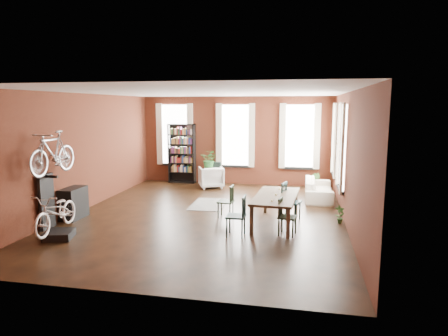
% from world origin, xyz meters
% --- Properties ---
extents(room, '(9.00, 9.04, 3.22)m').
position_xyz_m(room, '(0.25, 0.62, 2.14)').
color(room, black).
rests_on(room, ground).
extents(dining_table, '(1.10, 2.18, 0.72)m').
position_xyz_m(dining_table, '(1.83, -0.40, 0.36)').
color(dining_table, brown).
rests_on(dining_table, ground).
extents(dining_chair_a, '(0.42, 0.42, 0.91)m').
position_xyz_m(dining_chair_a, '(1.03, -1.46, 0.45)').
color(dining_chair_a, '#163132').
rests_on(dining_chair_a, ground).
extents(dining_chair_b, '(0.41, 0.41, 0.83)m').
position_xyz_m(dining_chair_b, '(0.51, -0.02, 0.42)').
color(dining_chair_b, black).
rests_on(dining_chair_b, ground).
extents(dining_chair_c, '(0.45, 0.45, 0.83)m').
position_xyz_m(dining_chair_c, '(2.14, -1.17, 0.42)').
color(dining_chair_c, black).
rests_on(dining_chair_c, ground).
extents(dining_chair_d, '(0.55, 0.55, 0.95)m').
position_xyz_m(dining_chair_d, '(2.18, -0.00, 0.48)').
color(dining_chair_d, '#173334').
rests_on(dining_chair_d, ground).
extents(bookshelf, '(1.00, 0.32, 2.20)m').
position_xyz_m(bookshelf, '(-2.00, 4.30, 1.10)').
color(bookshelf, black).
rests_on(bookshelf, ground).
extents(white_armchair, '(1.03, 1.01, 0.82)m').
position_xyz_m(white_armchair, '(-0.72, 3.59, 0.41)').
color(white_armchair, silver).
rests_on(white_armchair, ground).
extents(cream_sofa, '(0.61, 2.08, 0.81)m').
position_xyz_m(cream_sofa, '(2.95, 2.60, 0.41)').
color(cream_sofa, beige).
rests_on(cream_sofa, ground).
extents(striped_rug, '(0.99, 1.55, 0.01)m').
position_xyz_m(striped_rug, '(-0.23, 1.18, 0.01)').
color(striped_rug, black).
rests_on(striped_rug, ground).
extents(bike_trainer, '(0.70, 0.70, 0.17)m').
position_xyz_m(bike_trainer, '(-2.72, -2.39, 0.08)').
color(bike_trainer, black).
rests_on(bike_trainer, ground).
extents(bike_wall_rack, '(0.16, 0.60, 1.30)m').
position_xyz_m(bike_wall_rack, '(-3.40, -1.80, 0.65)').
color(bike_wall_rack, black).
rests_on(bike_wall_rack, ground).
extents(console_table, '(0.40, 0.80, 0.80)m').
position_xyz_m(console_table, '(-3.28, -0.90, 0.40)').
color(console_table, black).
rests_on(console_table, ground).
extents(plant_stand, '(0.34, 0.34, 0.63)m').
position_xyz_m(plant_stand, '(-0.80, 3.82, 0.32)').
color(plant_stand, black).
rests_on(plant_stand, ground).
extents(plant_by_sofa, '(0.48, 0.71, 0.29)m').
position_xyz_m(plant_by_sofa, '(2.84, 3.62, 0.15)').
color(plant_by_sofa, '#2F5722').
rests_on(plant_by_sofa, ground).
extents(plant_small, '(0.37, 0.50, 0.16)m').
position_xyz_m(plant_small, '(3.37, -0.03, 0.08)').
color(plant_small, '#2A5B24').
rests_on(plant_small, ground).
extents(bicycle_floor, '(0.63, 0.90, 1.63)m').
position_xyz_m(bicycle_floor, '(-2.76, -2.38, 0.98)').
color(bicycle_floor, beige).
rests_on(bicycle_floor, bike_trainer).
extents(bicycle_hung, '(0.47, 1.00, 1.66)m').
position_xyz_m(bicycle_hung, '(-3.15, -1.80, 2.13)').
color(bicycle_hung, '#A5A8AD').
rests_on(bicycle_hung, bike_wall_rack).
extents(plant_on_stand, '(0.72, 0.77, 0.52)m').
position_xyz_m(plant_on_stand, '(-0.83, 3.83, 0.89)').
color(plant_on_stand, '#255B24').
rests_on(plant_on_stand, plant_stand).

